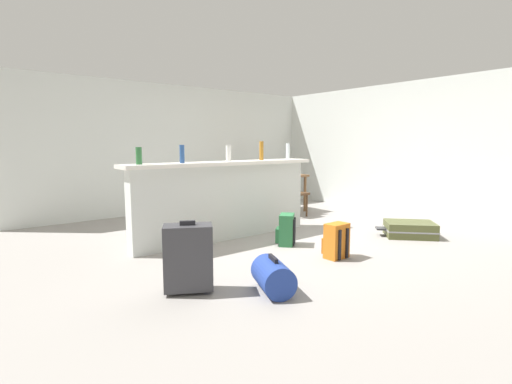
{
  "coord_description": "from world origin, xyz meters",
  "views": [
    {
      "loc": [
        -3.77,
        -4.1,
        1.37
      ],
      "look_at": [
        -0.19,
        0.42,
        0.63
      ],
      "focal_mm": 27.16,
      "sensor_mm": 36.0,
      "label": 1
    }
  ],
  "objects_px": {
    "bottle_white": "(229,153)",
    "suitcase_flat_olive": "(410,229)",
    "bottle_green": "(139,156)",
    "suitcase_upright_charcoal": "(188,257)",
    "bottle_clear": "(288,151)",
    "dining_table": "(275,179)",
    "dining_chair_near_partition": "(292,189)",
    "dining_chair_far_side": "(260,184)",
    "backpack_green": "(286,230)",
    "duffel_bag_blue": "(273,276)",
    "backpack_orange": "(336,241)",
    "bottle_blue": "(182,154)",
    "bottle_amber": "(261,151)"
  },
  "relations": [
    {
      "from": "bottle_green",
      "to": "dining_table",
      "type": "distance_m",
      "value": 3.51
    },
    {
      "from": "bottle_white",
      "to": "dining_chair_far_side",
      "type": "xyz_separation_m",
      "value": [
        2.02,
        1.81,
        -0.71
      ]
    },
    {
      "from": "bottle_white",
      "to": "backpack_green",
      "type": "relative_size",
      "value": 0.53
    },
    {
      "from": "dining_table",
      "to": "bottle_blue",
      "type": "bearing_deg",
      "value": -155.52
    },
    {
      "from": "bottle_amber",
      "to": "suitcase_upright_charcoal",
      "type": "relative_size",
      "value": 0.42
    },
    {
      "from": "bottle_blue",
      "to": "suitcase_upright_charcoal",
      "type": "height_order",
      "value": "bottle_blue"
    },
    {
      "from": "bottle_green",
      "to": "backpack_green",
      "type": "height_order",
      "value": "bottle_green"
    },
    {
      "from": "bottle_amber",
      "to": "duffel_bag_blue",
      "type": "distance_m",
      "value": 2.66
    },
    {
      "from": "bottle_white",
      "to": "suitcase_upright_charcoal",
      "type": "bearing_deg",
      "value": -135.1
    },
    {
      "from": "bottle_green",
      "to": "dining_chair_near_partition",
      "type": "height_order",
      "value": "bottle_green"
    },
    {
      "from": "bottle_white",
      "to": "backpack_green",
      "type": "distance_m",
      "value": 1.33
    },
    {
      "from": "bottle_clear",
      "to": "suitcase_flat_olive",
      "type": "relative_size",
      "value": 0.3
    },
    {
      "from": "bottle_green",
      "to": "suitcase_upright_charcoal",
      "type": "xyz_separation_m",
      "value": [
        -0.15,
        -1.47,
        -0.88
      ]
    },
    {
      "from": "suitcase_flat_olive",
      "to": "backpack_green",
      "type": "distance_m",
      "value": 1.91
    },
    {
      "from": "dining_table",
      "to": "dining_chair_near_partition",
      "type": "bearing_deg",
      "value": -93.75
    },
    {
      "from": "dining_chair_near_partition",
      "to": "duffel_bag_blue",
      "type": "height_order",
      "value": "dining_chair_near_partition"
    },
    {
      "from": "bottle_green",
      "to": "suitcase_flat_olive",
      "type": "bearing_deg",
      "value": -25.05
    },
    {
      "from": "bottle_green",
      "to": "backpack_green",
      "type": "distance_m",
      "value": 2.12
    },
    {
      "from": "dining_table",
      "to": "bottle_clear",
      "type": "bearing_deg",
      "value": -123.1
    },
    {
      "from": "bottle_amber",
      "to": "bottle_white",
      "type": "bearing_deg",
      "value": -177.15
    },
    {
      "from": "backpack_green",
      "to": "backpack_orange",
      "type": "distance_m",
      "value": 0.81
    },
    {
      "from": "bottle_blue",
      "to": "backpack_green",
      "type": "height_order",
      "value": "bottle_blue"
    },
    {
      "from": "bottle_white",
      "to": "bottle_clear",
      "type": "bearing_deg",
      "value": 4.3
    },
    {
      "from": "suitcase_flat_olive",
      "to": "backpack_orange",
      "type": "bearing_deg",
      "value": -179.53
    },
    {
      "from": "suitcase_flat_olive",
      "to": "bottle_clear",
      "type": "bearing_deg",
      "value": 119.26
    },
    {
      "from": "bottle_green",
      "to": "dining_chair_far_side",
      "type": "distance_m",
      "value": 3.8
    },
    {
      "from": "bottle_green",
      "to": "backpack_orange",
      "type": "xyz_separation_m",
      "value": [
        1.75,
        -1.61,
        -1.01
      ]
    },
    {
      "from": "dining_chair_near_partition",
      "to": "backpack_green",
      "type": "bearing_deg",
      "value": -135.68
    },
    {
      "from": "dining_chair_near_partition",
      "to": "suitcase_flat_olive",
      "type": "distance_m",
      "value": 2.33
    },
    {
      "from": "suitcase_upright_charcoal",
      "to": "backpack_green",
      "type": "relative_size",
      "value": 1.6
    },
    {
      "from": "bottle_green",
      "to": "dining_table",
      "type": "relative_size",
      "value": 0.19
    },
    {
      "from": "bottle_amber",
      "to": "dining_chair_near_partition",
      "type": "bearing_deg",
      "value": 28.19
    },
    {
      "from": "bottle_white",
      "to": "backpack_orange",
      "type": "relative_size",
      "value": 0.53
    },
    {
      "from": "dining_chair_far_side",
      "to": "backpack_orange",
      "type": "height_order",
      "value": "dining_chair_far_side"
    },
    {
      "from": "bottle_white",
      "to": "suitcase_flat_olive",
      "type": "relative_size",
      "value": 0.27
    },
    {
      "from": "dining_table",
      "to": "suitcase_flat_olive",
      "type": "relative_size",
      "value": 1.31
    },
    {
      "from": "bottle_green",
      "to": "bottle_amber",
      "type": "height_order",
      "value": "bottle_amber"
    },
    {
      "from": "bottle_green",
      "to": "bottle_amber",
      "type": "bearing_deg",
      "value": -0.46
    },
    {
      "from": "dining_table",
      "to": "dining_chair_far_side",
      "type": "xyz_separation_m",
      "value": [
        0.05,
        0.56,
        -0.13
      ]
    },
    {
      "from": "duffel_bag_blue",
      "to": "backpack_orange",
      "type": "height_order",
      "value": "backpack_orange"
    },
    {
      "from": "bottle_clear",
      "to": "suitcase_upright_charcoal",
      "type": "bearing_deg",
      "value": -150.22
    },
    {
      "from": "bottle_clear",
      "to": "duffel_bag_blue",
      "type": "relative_size",
      "value": 0.45
    },
    {
      "from": "bottle_white",
      "to": "dining_table",
      "type": "xyz_separation_m",
      "value": [
        1.97,
        1.24,
        -0.57
      ]
    },
    {
      "from": "bottle_blue",
      "to": "suitcase_flat_olive",
      "type": "height_order",
      "value": "bottle_blue"
    },
    {
      "from": "bottle_green",
      "to": "backpack_green",
      "type": "xyz_separation_m",
      "value": [
        1.68,
        -0.81,
        -1.01
      ]
    },
    {
      "from": "dining_table",
      "to": "suitcase_upright_charcoal",
      "type": "relative_size",
      "value": 1.64
    },
    {
      "from": "bottle_amber",
      "to": "suitcase_flat_olive",
      "type": "bearing_deg",
      "value": -46.17
    },
    {
      "from": "backpack_green",
      "to": "bottle_white",
      "type": "bearing_deg",
      "value": 118.11
    },
    {
      "from": "bottle_blue",
      "to": "bottle_amber",
      "type": "bearing_deg",
      "value": 0.31
    },
    {
      "from": "bottle_amber",
      "to": "dining_table",
      "type": "bearing_deg",
      "value": 41.96
    }
  ]
}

